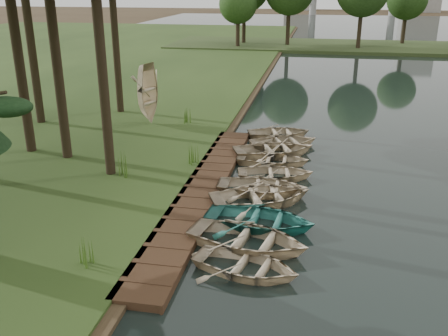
% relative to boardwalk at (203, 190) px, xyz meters
% --- Properties ---
extents(ground, '(300.00, 300.00, 0.00)m').
position_rel_boardwalk_xyz_m(ground, '(1.60, 0.00, -0.15)').
color(ground, '#3D2F1D').
extents(boardwalk, '(1.60, 16.00, 0.30)m').
position_rel_boardwalk_xyz_m(boardwalk, '(0.00, 0.00, 0.00)').
color(boardwalk, '#3A2516').
rests_on(boardwalk, ground).
extents(peninsula, '(50.00, 14.00, 0.45)m').
position_rel_boardwalk_xyz_m(peninsula, '(9.60, 50.00, 0.08)').
color(peninsula, '#30411D').
rests_on(peninsula, ground).
extents(rowboat_0, '(3.67, 2.98, 0.67)m').
position_rel_boardwalk_xyz_m(rowboat_0, '(2.62, -5.64, 0.23)').
color(rowboat_0, '#C5B18F').
rests_on(rowboat_0, water).
extents(rowboat_1, '(4.48, 3.60, 0.82)m').
position_rel_boardwalk_xyz_m(rowboat_1, '(2.47, -4.17, 0.31)').
color(rowboat_1, '#C5B18F').
rests_on(rowboat_1, water).
extents(rowboat_2, '(4.09, 3.11, 0.80)m').
position_rel_boardwalk_xyz_m(rowboat_2, '(2.67, -2.69, 0.30)').
color(rowboat_2, '#2C7B6E').
rests_on(rowboat_2, water).
extents(rowboat_3, '(4.79, 4.22, 0.82)m').
position_rel_boardwalk_xyz_m(rowboat_3, '(2.49, -0.69, 0.31)').
color(rowboat_3, '#C5B18F').
rests_on(rowboat_3, water).
extents(rowboat_4, '(3.70, 2.68, 0.75)m').
position_rel_boardwalk_xyz_m(rowboat_4, '(2.40, 0.35, 0.28)').
color(rowboat_4, '#C5B18F').
rests_on(rowboat_4, water).
extents(rowboat_5, '(3.65, 2.89, 0.68)m').
position_rel_boardwalk_xyz_m(rowboat_5, '(2.79, 2.06, 0.24)').
color(rowboat_5, '#C5B18F').
rests_on(rowboat_5, water).
extents(rowboat_6, '(3.41, 2.46, 0.70)m').
position_rel_boardwalk_xyz_m(rowboat_6, '(2.49, 3.83, 0.25)').
color(rowboat_6, '#C5B18F').
rests_on(rowboat_6, water).
extents(rowboat_7, '(4.82, 4.20, 0.83)m').
position_rel_boardwalk_xyz_m(rowboat_7, '(2.44, 5.13, 0.32)').
color(rowboat_7, '#C5B18F').
rests_on(rowboat_7, water).
extents(rowboat_8, '(4.31, 3.79, 0.74)m').
position_rel_boardwalk_xyz_m(rowboat_8, '(2.80, 6.63, 0.27)').
color(rowboat_8, '#C5B18F').
rests_on(rowboat_8, water).
extents(rowboat_9, '(4.03, 3.39, 0.71)m').
position_rel_boardwalk_xyz_m(rowboat_9, '(2.41, 8.33, 0.26)').
color(rowboat_9, '#C5B18F').
rests_on(rowboat_9, water).
extents(stored_rowboat, '(4.08, 3.37, 0.73)m').
position_rel_boardwalk_xyz_m(stored_rowboat, '(-5.27, 8.92, 0.52)').
color(stored_rowboat, '#C5B18F').
rests_on(stored_rowboat, bank).
extents(reeds_0, '(0.60, 0.60, 0.87)m').
position_rel_boardwalk_xyz_m(reeds_0, '(-2.01, -6.54, 0.59)').
color(reeds_0, '#3F661E').
rests_on(reeds_0, bank).
extents(reeds_1, '(0.60, 0.60, 1.12)m').
position_rel_boardwalk_xyz_m(reeds_1, '(-3.65, 0.57, 0.71)').
color(reeds_1, '#3F661E').
rests_on(reeds_1, bank).
extents(reeds_2, '(0.60, 0.60, 0.97)m').
position_rel_boardwalk_xyz_m(reeds_2, '(-1.00, 2.63, 0.64)').
color(reeds_2, '#3F661E').
rests_on(reeds_2, bank).
extents(reeds_3, '(0.60, 0.60, 0.89)m').
position_rel_boardwalk_xyz_m(reeds_3, '(-3.16, 9.47, 0.60)').
color(reeds_3, '#3F661E').
rests_on(reeds_3, bank).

